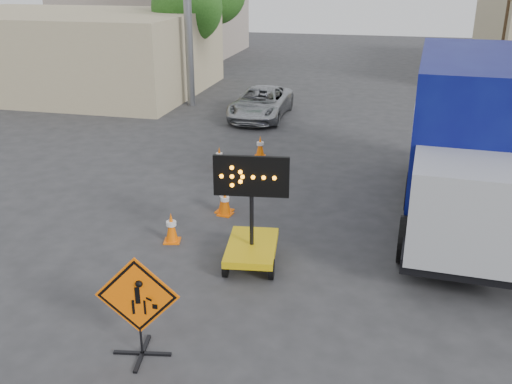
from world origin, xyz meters
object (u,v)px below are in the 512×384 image
at_px(pickup_truck, 261,103).
at_px(box_truck, 467,148).
at_px(construction_sign, 138,305).
at_px(arrow_board, 252,240).

distance_m(pickup_truck, box_truck, 11.80).
distance_m(construction_sign, arrow_board, 3.72).
height_order(arrow_board, pickup_truck, arrow_board).
bearing_deg(pickup_truck, box_truck, -50.17).
bearing_deg(construction_sign, arrow_board, 63.65).
bearing_deg(box_truck, construction_sign, -124.74).
xyz_separation_m(arrow_board, pickup_truck, (-2.79, 12.87, 0.07)).
bearing_deg(arrow_board, box_truck, 31.56).
xyz_separation_m(construction_sign, pickup_truck, (-1.75, 16.42, -0.33)).
distance_m(construction_sign, pickup_truck, 16.52).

